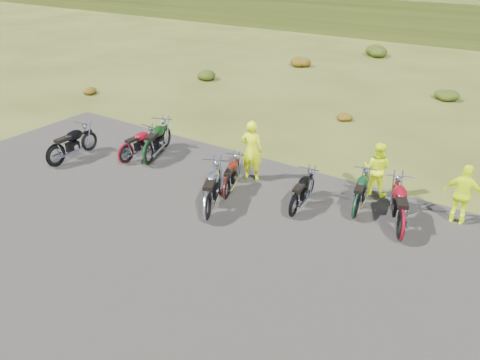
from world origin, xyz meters
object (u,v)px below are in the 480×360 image
Objects in this scene: motorcycle_0 at (58,167)px; motorcycle_7 at (354,219)px; motorcycle_3 at (207,220)px; person_middle at (252,151)px.

motorcycle_0 is 1.12× the size of motorcycle_7.
motorcycle_3 is 2.87m from person_middle.
motorcycle_0 is at bearing 93.61° from motorcycle_7.
motorcycle_0 is 1.15× the size of person_middle.
motorcycle_7 is (3.20, 2.22, 0.00)m from motorcycle_3.
motorcycle_0 is at bearing 14.48° from person_middle.
motorcycle_7 is at bearing -79.92° from motorcycle_0.
motorcycle_3 reaches higher than motorcycle_7.
motorcycle_3 is at bearing -93.21° from motorcycle_0.
person_middle is (-0.33, 2.69, 0.94)m from motorcycle_3.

